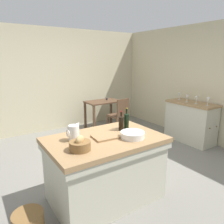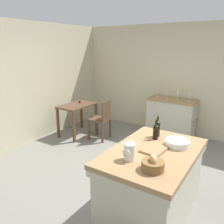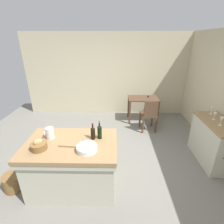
# 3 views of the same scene
# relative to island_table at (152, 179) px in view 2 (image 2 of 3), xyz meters

# --- Properties ---
(ground_plane) EXTENTS (6.76, 6.76, 0.00)m
(ground_plane) POSITION_rel_island_table_xyz_m (0.45, 0.68, -0.47)
(ground_plane) COLOR slate
(wall_back) EXTENTS (5.32, 0.12, 2.60)m
(wall_back) POSITION_rel_island_table_xyz_m (0.45, 3.28, 0.83)
(wall_back) COLOR beige
(wall_back) RESTS_ON ground
(wall_right) EXTENTS (0.12, 5.20, 2.60)m
(wall_right) POSITION_rel_island_table_xyz_m (3.05, 0.68, 0.83)
(wall_right) COLOR beige
(wall_right) RESTS_ON ground
(island_table) EXTENTS (1.46, 0.96, 0.87)m
(island_table) POSITION_rel_island_table_xyz_m (0.00, 0.00, 0.00)
(island_table) COLOR #99754C
(island_table) RESTS_ON ground
(side_cabinet) EXTENTS (0.52, 1.12, 0.90)m
(side_cabinet) POSITION_rel_island_table_xyz_m (2.71, 0.71, -0.02)
(side_cabinet) COLOR #99754C
(side_cabinet) RESTS_ON ground
(writing_desk) EXTENTS (0.90, 0.56, 0.80)m
(writing_desk) POSITION_rel_island_table_xyz_m (1.56, 2.61, 0.16)
(writing_desk) COLOR #513826
(writing_desk) RESTS_ON ground
(wooden_chair) EXTENTS (0.44, 0.44, 0.91)m
(wooden_chair) POSITION_rel_island_table_xyz_m (1.63, 1.96, 0.03)
(wooden_chair) COLOR #513826
(wooden_chair) RESTS_ON ground
(pitcher) EXTENTS (0.17, 0.13, 0.23)m
(pitcher) POSITION_rel_island_table_xyz_m (-0.37, 0.13, 0.50)
(pitcher) COLOR white
(pitcher) RESTS_ON island_table
(wash_bowl) EXTENTS (0.31, 0.31, 0.08)m
(wash_bowl) POSITION_rel_island_table_xyz_m (0.29, -0.20, 0.44)
(wash_bowl) COLOR white
(wash_bowl) RESTS_ON island_table
(bread_basket) EXTENTS (0.24, 0.24, 0.17)m
(bread_basket) POSITION_rel_island_table_xyz_m (-0.43, -0.17, 0.46)
(bread_basket) COLOR brown
(bread_basket) RESTS_ON island_table
(cutting_board) EXTENTS (0.35, 0.28, 0.02)m
(cutting_board) POSITION_rel_island_table_xyz_m (0.01, -0.00, 0.41)
(cutting_board) COLOR #99754C
(cutting_board) RESTS_ON island_table
(wine_bottle_dark) EXTENTS (0.07, 0.07, 0.31)m
(wine_bottle_dark) POSITION_rel_island_table_xyz_m (0.45, 0.15, 0.52)
(wine_bottle_dark) COLOR black
(wine_bottle_dark) RESTS_ON island_table
(wine_bottle_amber) EXTENTS (0.07, 0.07, 0.28)m
(wine_bottle_amber) POSITION_rel_island_table_xyz_m (0.34, 0.12, 0.51)
(wine_bottle_amber) COLOR black
(wine_bottle_amber) RESTS_ON island_table
(wine_glass_far_left) EXTENTS (0.07, 0.07, 0.18)m
(wine_glass_far_left) POSITION_rel_island_table_xyz_m (2.68, 0.32, 0.56)
(wine_glass_far_left) COLOR white
(wine_glass_far_left) RESTS_ON side_cabinet
(wine_glass_left) EXTENTS (0.07, 0.07, 0.17)m
(wine_glass_left) POSITION_rel_island_table_xyz_m (2.66, 0.57, 0.55)
(wine_glass_left) COLOR white
(wine_glass_left) RESTS_ON side_cabinet
(wine_glass_middle) EXTENTS (0.07, 0.07, 0.16)m
(wine_glass_middle) POSITION_rel_island_table_xyz_m (2.67, 0.82, 0.54)
(wine_glass_middle) COLOR white
(wine_glass_middle) RESTS_ON side_cabinet
(wine_glass_right) EXTENTS (0.07, 0.07, 0.16)m
(wine_glass_right) POSITION_rel_island_table_xyz_m (2.76, 1.11, 0.54)
(wine_glass_right) COLOR white
(wine_glass_right) RESTS_ON side_cabinet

